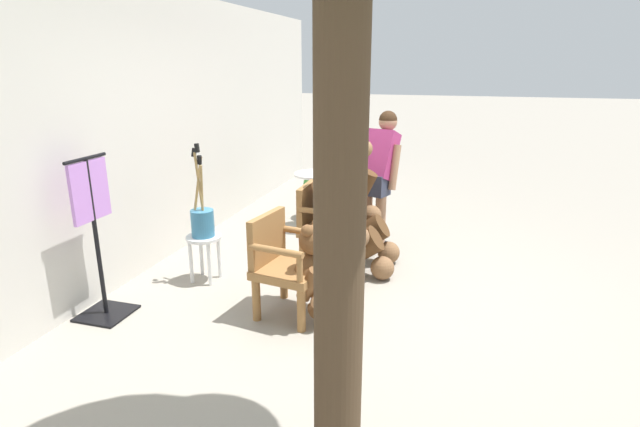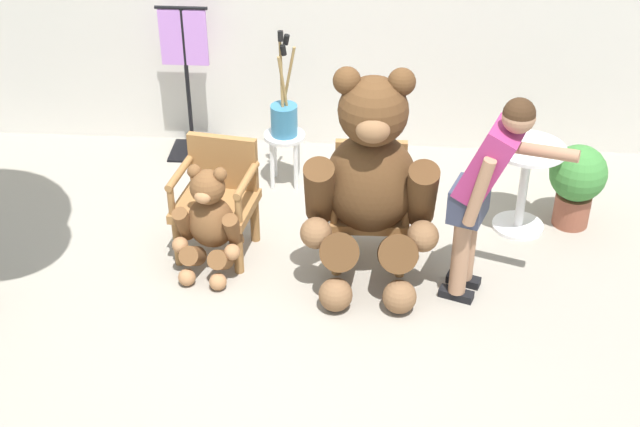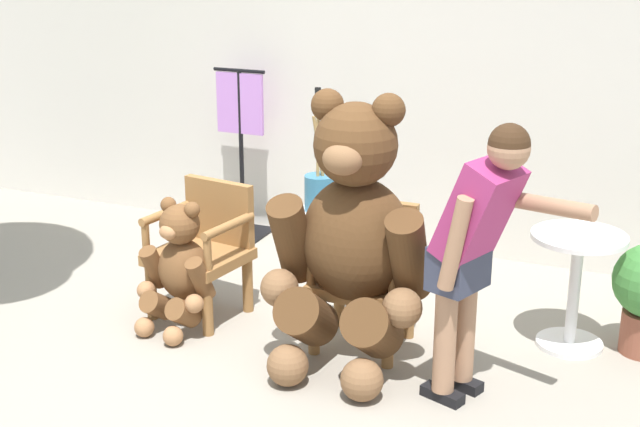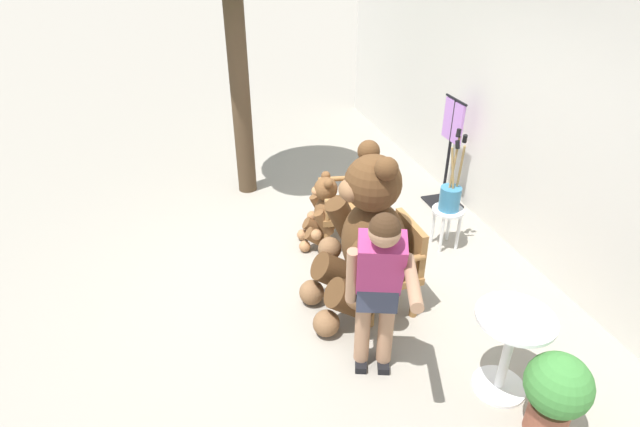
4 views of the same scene
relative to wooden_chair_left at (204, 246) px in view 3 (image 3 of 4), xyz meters
name	(u,v)px [view 3 (image 3 of 4)]	position (x,y,z in m)	size (l,w,h in m)	color
ground_plane	(237,368)	(0.55, -0.62, -0.46)	(60.00, 60.00, 0.00)	gray
back_wall	(380,66)	(0.55, 1.78, 0.94)	(10.00, 0.16, 2.80)	beige
wooden_chair_left	(204,246)	(0.00, 0.00, 0.00)	(0.63, 0.60, 0.86)	olive
wooden_chair_right	(367,271)	(1.12, 0.00, 0.00)	(0.57, 0.53, 0.86)	olive
teddy_bear_large	(352,235)	(1.12, -0.27, 0.31)	(0.95, 0.90, 1.59)	#4C3019
teddy_bear_small	(179,267)	(-0.02, -0.29, -0.05)	(0.52, 0.51, 0.84)	brown
person_visitor	(476,240)	(1.87, -0.45, 0.46)	(0.83, 0.48, 1.55)	black
white_stool	(320,224)	(0.39, 0.98, -0.11)	(0.34, 0.34, 0.46)	silver
brush_bucket	(320,187)	(0.39, 0.99, 0.17)	(0.22, 0.22, 0.90)	teal
round_side_table	(575,277)	(2.29, 0.42, -0.01)	(0.56, 0.56, 0.72)	white
clothing_display_stand	(241,149)	(-0.49, 1.45, 0.26)	(0.44, 0.40, 1.36)	black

